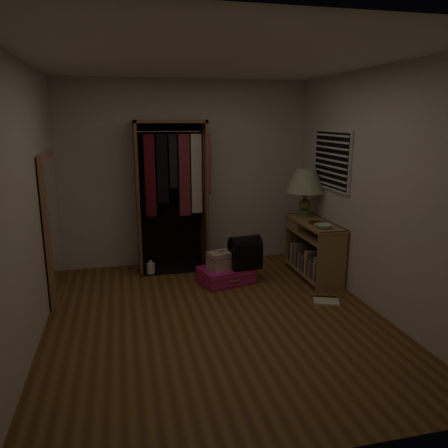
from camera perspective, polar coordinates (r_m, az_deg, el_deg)
The scene contains 13 objects.
ground at distance 4.72m, azimuth -0.91°, elevation -12.39°, with size 4.00×4.00×0.00m, color brown.
room_walls at distance 4.34m, azimuth -0.14°, elevation 6.08°, with size 3.52×4.02×2.60m.
console_bookshelf at distance 5.97m, azimuth 11.41°, elevation -2.96°, with size 0.42×1.12×0.75m.
open_wardrobe at distance 6.01m, azimuth -6.63°, elevation 5.33°, with size 1.01×0.50×2.05m.
floor_mirror at distance 5.34m, azimuth -21.52°, elevation -0.52°, with size 0.06×0.80×1.70m.
pink_suitcase at distance 5.67m, azimuth 0.23°, elevation -6.69°, with size 0.76×0.63×0.20m.
train_case at distance 5.56m, azimuth -0.36°, elevation -4.75°, with size 0.39×0.32×0.24m.
black_bag at distance 5.58m, azimuth 2.77°, elevation -3.60°, with size 0.42×0.30×0.42m.
table_lamp at distance 6.07m, azimuth 10.62°, elevation 5.43°, with size 0.58×0.58×0.65m.
brass_tray at distance 5.75m, azimuth 12.25°, elevation 0.13°, with size 0.26×0.26×0.02m.
ceramic_bowl at distance 5.52m, azimuth 12.83°, elevation -0.29°, with size 0.20×0.20×0.05m, color #B4D8B8.
white_jug at distance 6.04m, azimuth -9.55°, elevation -5.77°, with size 0.14×0.14×0.20m.
floor_book at distance 5.28m, azimuth 13.18°, elevation -9.69°, with size 0.35×0.32×0.03m.
Camera 1 is at (-0.90, -4.14, 2.07)m, focal length 35.00 mm.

